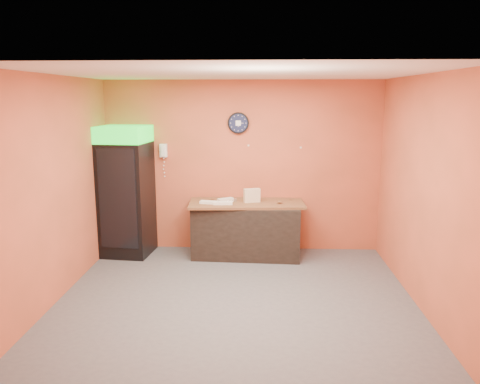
{
  "coord_description": "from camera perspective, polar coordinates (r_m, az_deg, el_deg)",
  "views": [
    {
      "loc": [
        0.3,
        -5.62,
        2.53
      ],
      "look_at": [
        0.02,
        0.6,
        1.26
      ],
      "focal_mm": 35.0,
      "sensor_mm": 36.0,
      "label": 1
    }
  ],
  "objects": [
    {
      "name": "wall_clock",
      "position": [
        7.61,
        -0.2,
        8.41
      ],
      "size": [
        0.35,
        0.06,
        0.35
      ],
      "color": "black",
      "rests_on": "back_wall"
    },
    {
      "name": "wrapped_sandwich_mid",
      "position": [
        7.28,
        -2.1,
        -1.35
      ],
      "size": [
        0.3,
        0.14,
        0.04
      ],
      "primitive_type": "cube",
      "rotation": [
        0.0,
        0.0,
        0.07
      ],
      "color": "silver",
      "rests_on": "butcher_paper"
    },
    {
      "name": "beverage_cooler",
      "position": [
        7.69,
        -13.72,
        -0.14
      ],
      "size": [
        0.8,
        0.81,
        2.08
      ],
      "rotation": [
        0.0,
        0.0,
        -0.1
      ],
      "color": "black",
      "rests_on": "floor"
    },
    {
      "name": "wall_phone",
      "position": [
        7.78,
        -9.32,
        5.01
      ],
      "size": [
        0.12,
        0.1,
        0.22
      ],
      "color": "white",
      "rests_on": "back_wall"
    },
    {
      "name": "floor",
      "position": [
        6.17,
        -0.47,
        -12.66
      ],
      "size": [
        4.5,
        4.5,
        0.0
      ],
      "primitive_type": "plane",
      "color": "#47474C",
      "rests_on": "ground"
    },
    {
      "name": "left_wall",
      "position": [
        6.27,
        -21.48,
        0.35
      ],
      "size": [
        0.02,
        4.0,
        2.8
      ],
      "primitive_type": "cube",
      "color": "#D35B3B",
      "rests_on": "floor"
    },
    {
      "name": "kitchen_tool",
      "position": [
        7.46,
        -0.58,
        -0.99
      ],
      "size": [
        0.05,
        0.05,
        0.05
      ],
      "primitive_type": "cylinder",
      "color": "silver",
      "rests_on": "butcher_paper"
    },
    {
      "name": "prep_counter",
      "position": [
        7.55,
        0.81,
        -4.67
      ],
      "size": [
        1.72,
        0.83,
        0.85
      ],
      "primitive_type": "cube",
      "rotation": [
        0.0,
        0.0,
        -0.05
      ],
      "color": "black",
      "rests_on": "floor"
    },
    {
      "name": "butcher_paper",
      "position": [
        7.44,
        0.82,
        -1.39
      ],
      "size": [
        1.85,
        0.86,
        0.04
      ],
      "primitive_type": "cube",
      "rotation": [
        0.0,
        0.0,
        0.06
      ],
      "color": "brown",
      "rests_on": "prep_counter"
    },
    {
      "name": "ceiling",
      "position": [
        5.63,
        -0.51,
        14.29
      ],
      "size": [
        4.5,
        4.0,
        0.02
      ],
      "primitive_type": "cube",
      "color": "white",
      "rests_on": "back_wall"
    },
    {
      "name": "wrapped_sandwich_left",
      "position": [
        7.35,
        -3.82,
        -1.26
      ],
      "size": [
        0.29,
        0.16,
        0.04
      ],
      "primitive_type": "cube",
      "rotation": [
        0.0,
        0.0,
        -0.19
      ],
      "color": "silver",
      "rests_on": "butcher_paper"
    },
    {
      "name": "sub_roll_stack",
      "position": [
        7.41,
        1.46,
        -0.42
      ],
      "size": [
        0.27,
        0.16,
        0.22
      ],
      "rotation": [
        0.0,
        0.0,
        0.31
      ],
      "color": "beige",
      "rests_on": "butcher_paper"
    },
    {
      "name": "right_wall",
      "position": [
        6.06,
        21.29,
        -0.01
      ],
      "size": [
        0.02,
        4.0,
        2.8
      ],
      "primitive_type": "cube",
      "color": "#D35B3B",
      "rests_on": "floor"
    },
    {
      "name": "wrapped_sandwich_right",
      "position": [
        7.54,
        -1.78,
        -0.91
      ],
      "size": [
        0.27,
        0.23,
        0.04
      ],
      "primitive_type": "cube",
      "rotation": [
        0.0,
        0.0,
        0.59
      ],
      "color": "silver",
      "rests_on": "butcher_paper"
    },
    {
      "name": "back_wall",
      "position": [
        7.71,
        0.29,
        3.11
      ],
      "size": [
        4.5,
        0.02,
        2.8
      ],
      "primitive_type": "cube",
      "color": "#D35B3B",
      "rests_on": "floor"
    }
  ]
}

